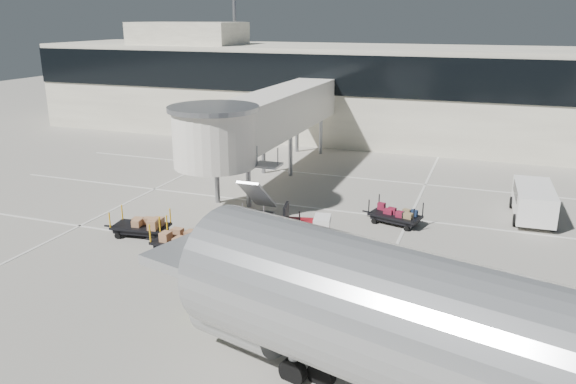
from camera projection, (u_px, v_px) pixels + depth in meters
name	position (u px, v px, depth m)	size (l,w,h in m)	color
ground	(237.00, 270.00, 24.20)	(140.00, 140.00, 0.00)	#A7A196
lane_markings	(295.00, 204.00, 32.78)	(40.00, 30.00, 0.02)	silver
terminal	(376.00, 92.00, 49.90)	(64.00, 12.11, 15.20)	#EFEACE
jet_bridge	(261.00, 120.00, 35.22)	(5.70, 20.40, 6.03)	white
baggage_tug	(303.00, 227.00, 27.31)	(2.90, 2.16, 1.77)	maroon
suitcase_cart	(394.00, 216.00, 29.50)	(3.31, 1.95, 1.27)	black
box_cart_near	(184.00, 241.00, 25.75)	(3.74, 1.61, 1.45)	black
box_cart_far	(141.00, 227.00, 27.85)	(3.45, 1.73, 1.33)	black
ground_worker	(195.00, 292.00, 20.33)	(0.67, 0.44, 1.85)	#B1FF1A
minivan	(533.00, 199.00, 30.21)	(2.24, 4.76, 1.77)	white
belt_loader	(214.00, 132.00, 49.69)	(3.96, 2.34, 1.80)	maroon
aircraft	(496.00, 354.00, 13.26)	(19.45, 7.81, 4.95)	#B5B8BA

